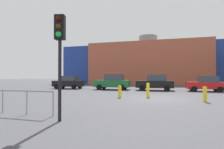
% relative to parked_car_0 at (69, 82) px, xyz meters
% --- Properties ---
extents(ground_plane, '(200.00, 200.00, 0.00)m').
position_rel_parked_car_0_xyz_m(ground_plane, '(11.68, -7.96, -0.86)').
color(ground_plane, '#47474C').
extents(building_backdrop, '(36.57, 11.18, 10.67)m').
position_rel_parked_car_0_xyz_m(building_backdrop, '(9.23, 18.78, 3.47)').
color(building_backdrop, '#B2563D').
rests_on(building_backdrop, ground_plane).
extents(parked_car_0, '(4.00, 1.96, 1.73)m').
position_rel_parked_car_0_xyz_m(parked_car_0, '(0.00, 0.00, 0.00)').
color(parked_car_0, black).
rests_on(parked_car_0, ground_plane).
extents(parked_car_1, '(4.38, 2.15, 1.90)m').
position_rel_parked_car_0_xyz_m(parked_car_1, '(6.17, -0.00, 0.08)').
color(parked_car_1, '#1E662D').
rests_on(parked_car_1, ground_plane).
extents(parked_car_2, '(4.25, 2.08, 1.84)m').
position_rel_parked_car_0_xyz_m(parked_car_2, '(11.32, 0.00, 0.05)').
color(parked_car_2, black).
rests_on(parked_car_2, ground_plane).
extents(parked_car_3, '(3.85, 1.89, 1.67)m').
position_rel_parked_car_0_xyz_m(parked_car_3, '(16.70, -0.00, -0.03)').
color(parked_car_3, red).
rests_on(parked_car_3, ground_plane).
extents(traffic_light_near_left, '(0.40, 0.39, 3.85)m').
position_rel_parked_car_0_xyz_m(traffic_light_near_left, '(8.43, -15.69, 1.97)').
color(traffic_light_near_left, black).
rests_on(traffic_light_near_left, ground_plane).
extents(bollard_yellow_0, '(0.24, 0.24, 1.12)m').
position_rel_parked_car_0_xyz_m(bollard_yellow_0, '(10.98, -7.24, -0.30)').
color(bollard_yellow_0, yellow).
rests_on(bollard_yellow_0, ground_plane).
extents(bollard_yellow_1, '(0.24, 0.24, 0.97)m').
position_rel_parked_car_0_xyz_m(bollard_yellow_1, '(14.66, -8.95, -0.38)').
color(bollard_yellow_1, yellow).
rests_on(bollard_yellow_1, ground_plane).
extents(bollard_yellow_2, '(0.24, 0.24, 0.93)m').
position_rel_parked_car_0_xyz_m(bollard_yellow_2, '(8.90, -7.99, -0.40)').
color(bollard_yellow_2, yellow).
rests_on(bollard_yellow_2, ground_plane).
extents(pedestrian_railing, '(5.19, 0.06, 1.03)m').
position_rel_parked_car_0_xyz_m(pedestrian_railing, '(5.17, -15.05, -0.06)').
color(pedestrian_railing, gray).
rests_on(pedestrian_railing, ground_plane).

